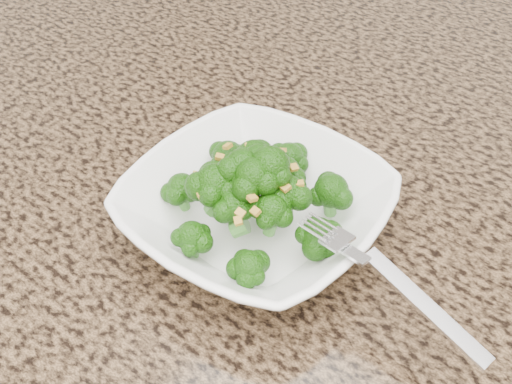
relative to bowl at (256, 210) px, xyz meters
The scene contains 5 objects.
granite_counter 0.13m from the bowl, 53.57° to the left, with size 1.64×1.04×0.03m, color brown.
bowl is the anchor object (origin of this frame).
broccoli_pile 0.06m from the bowl, ahead, with size 0.20×0.20×0.06m, color #184C08, non-canonical shape.
garlic_topping 0.09m from the bowl, ahead, with size 0.12×0.12×0.01m, color #B78D2C, non-canonical shape.
fork 0.12m from the bowl, ahead, with size 0.19×0.03×0.01m, color silver, non-canonical shape.
Camera 1 is at (0.19, -0.12, 1.33)m, focal length 45.00 mm.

